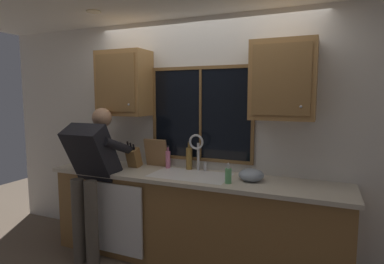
{
  "coord_description": "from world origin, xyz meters",
  "views": [
    {
      "loc": [
        1.23,
        -3.16,
        1.72
      ],
      "look_at": [
        0.02,
        -0.3,
        1.36
      ],
      "focal_mm": 29.32,
      "sensor_mm": 36.0,
      "label": 1
    }
  ],
  "objects_px": {
    "soap_dispenser": "(228,175)",
    "bottle_tall_clear": "(189,158)",
    "person_standing": "(92,168)",
    "cutting_board": "(156,153)",
    "bottle_green_glass": "(168,159)",
    "knife_block": "(134,158)",
    "mixing_bowl": "(251,175)"
  },
  "relations": [
    {
      "from": "cutting_board",
      "to": "bottle_green_glass",
      "type": "xyz_separation_m",
      "value": [
        0.16,
        -0.03,
        -0.05
      ]
    },
    {
      "from": "person_standing",
      "to": "bottle_green_glass",
      "type": "xyz_separation_m",
      "value": [
        0.62,
        0.52,
        0.05
      ]
    },
    {
      "from": "mixing_bowl",
      "to": "soap_dispenser",
      "type": "bearing_deg",
      "value": -134.63
    },
    {
      "from": "person_standing",
      "to": "bottle_tall_clear",
      "type": "distance_m",
      "value": 1.03
    },
    {
      "from": "knife_block",
      "to": "bottle_tall_clear",
      "type": "distance_m",
      "value": 0.63
    },
    {
      "from": "mixing_bowl",
      "to": "bottle_green_glass",
      "type": "xyz_separation_m",
      "value": [
        -0.97,
        0.15,
        0.05
      ]
    },
    {
      "from": "mixing_bowl",
      "to": "knife_block",
      "type": "bearing_deg",
      "value": 178.19
    },
    {
      "from": "cutting_board",
      "to": "bottle_green_glass",
      "type": "height_order",
      "value": "cutting_board"
    },
    {
      "from": "bottle_green_glass",
      "to": "bottle_tall_clear",
      "type": "height_order",
      "value": "bottle_tall_clear"
    },
    {
      "from": "cutting_board",
      "to": "bottle_tall_clear",
      "type": "relative_size",
      "value": 1.04
    },
    {
      "from": "cutting_board",
      "to": "bottle_green_glass",
      "type": "bearing_deg",
      "value": -9.66
    },
    {
      "from": "person_standing",
      "to": "soap_dispenser",
      "type": "bearing_deg",
      "value": 7.82
    },
    {
      "from": "knife_block",
      "to": "bottle_tall_clear",
      "type": "xyz_separation_m",
      "value": [
        0.62,
        0.15,
        0.02
      ]
    },
    {
      "from": "person_standing",
      "to": "bottle_tall_clear",
      "type": "xyz_separation_m",
      "value": [
        0.86,
        0.56,
        0.08
      ]
    },
    {
      "from": "bottle_green_glass",
      "to": "soap_dispenser",
      "type": "bearing_deg",
      "value": -22.54
    },
    {
      "from": "cutting_board",
      "to": "bottle_tall_clear",
      "type": "xyz_separation_m",
      "value": [
        0.41,
        0.01,
        -0.03
      ]
    },
    {
      "from": "soap_dispenser",
      "to": "bottle_tall_clear",
      "type": "bearing_deg",
      "value": 146.42
    },
    {
      "from": "mixing_bowl",
      "to": "person_standing",
      "type": "bearing_deg",
      "value": -166.88
    },
    {
      "from": "person_standing",
      "to": "knife_block",
      "type": "xyz_separation_m",
      "value": [
        0.24,
        0.41,
        0.06
      ]
    },
    {
      "from": "cutting_board",
      "to": "knife_block",
      "type": "bearing_deg",
      "value": -146.52
    },
    {
      "from": "knife_block",
      "to": "cutting_board",
      "type": "bearing_deg",
      "value": 33.48
    },
    {
      "from": "mixing_bowl",
      "to": "cutting_board",
      "type": "bearing_deg",
      "value": 170.9
    },
    {
      "from": "person_standing",
      "to": "knife_block",
      "type": "distance_m",
      "value": 0.48
    },
    {
      "from": "cutting_board",
      "to": "soap_dispenser",
      "type": "height_order",
      "value": "cutting_board"
    },
    {
      "from": "person_standing",
      "to": "mixing_bowl",
      "type": "height_order",
      "value": "person_standing"
    },
    {
      "from": "soap_dispenser",
      "to": "bottle_green_glass",
      "type": "distance_m",
      "value": 0.86
    },
    {
      "from": "person_standing",
      "to": "cutting_board",
      "type": "bearing_deg",
      "value": 50.47
    },
    {
      "from": "soap_dispenser",
      "to": "cutting_board",
      "type": "bearing_deg",
      "value": 159.55
    },
    {
      "from": "person_standing",
      "to": "bottle_green_glass",
      "type": "height_order",
      "value": "person_standing"
    },
    {
      "from": "person_standing",
      "to": "cutting_board",
      "type": "height_order",
      "value": "person_standing"
    },
    {
      "from": "person_standing",
      "to": "bottle_tall_clear",
      "type": "height_order",
      "value": "person_standing"
    },
    {
      "from": "mixing_bowl",
      "to": "bottle_tall_clear",
      "type": "bearing_deg",
      "value": 165.27
    }
  ]
}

